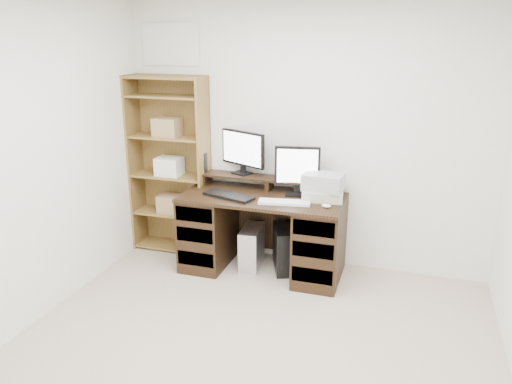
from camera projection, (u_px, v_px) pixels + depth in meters
The scene contains 14 objects.
room at pixel (230, 202), 2.88m from camera, with size 3.54×4.04×2.54m.
desk at pixel (263, 232), 4.72m from camera, with size 1.50×0.70×0.75m.
riser_shelf at pixel (269, 180), 4.77m from camera, with size 1.40×0.22×0.12m.
monitor_wide at pixel (243, 150), 4.82m from camera, with size 0.50×0.25×0.42m.
monitor_small at pixel (297, 169), 4.57m from camera, with size 0.41×0.18×0.45m.
speaker at pixel (202, 163), 4.91m from camera, with size 0.08×0.08×0.19m, color black.
keyboard_black at pixel (229, 196), 4.56m from camera, with size 0.49×0.16×0.03m, color black.
keyboard_white at pixel (284, 202), 4.40m from camera, with size 0.46×0.14×0.02m, color white.
mouse at pixel (326, 206), 4.29m from camera, with size 0.08×0.05×0.03m, color white.
printer at pixel (323, 194), 4.50m from camera, with size 0.36×0.27×0.09m, color #BBB6A3.
basket at pixel (323, 182), 4.46m from camera, with size 0.35×0.25×0.15m, color #A5AAB0.
tower_silver at pixel (252, 247), 4.85m from camera, with size 0.18×0.40×0.40m, color silver.
tower_black at pixel (284, 248), 4.78m from camera, with size 0.32×0.46×0.43m.
bookshelf at pixel (170, 164), 5.06m from camera, with size 0.80×0.30×1.80m.
Camera 1 is at (0.97, -2.55, 2.19)m, focal length 35.00 mm.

